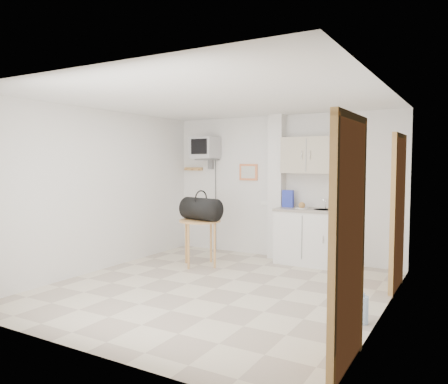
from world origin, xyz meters
The scene contains 7 objects.
ground centered at (0.00, 0.00, 0.00)m, with size 4.50×4.50×0.00m, color beige.
room_envelope centered at (0.24, 0.09, 1.54)m, with size 4.24×4.54×2.55m.
kitchenette centered at (0.57, 2.00, 0.80)m, with size 1.03×0.58×2.10m.
crt_television centered at (-1.45, 2.02, 1.94)m, with size 0.44×0.45×2.15m.
round_table centered at (-0.90, 0.99, 0.65)m, with size 0.67×0.67×0.75m.
duffel_bag centered at (-0.86, 0.97, 0.93)m, with size 0.71×0.48×0.49m.
water_bottle centered at (1.98, -0.31, 0.15)m, with size 0.11×0.11×0.33m.
Camera 1 is at (2.95, -4.90, 1.69)m, focal length 35.00 mm.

